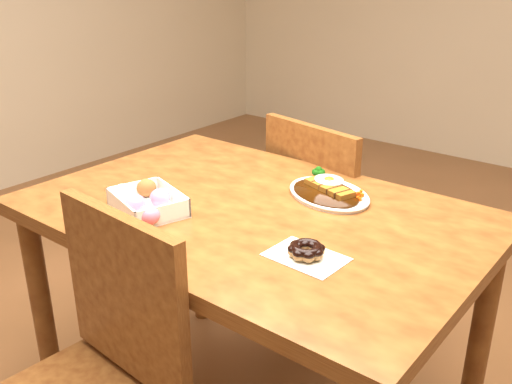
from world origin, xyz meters
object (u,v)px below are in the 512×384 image
Objects in this scene: chair_far at (332,225)px; pon_de_ring at (306,251)px; table at (252,241)px; donut_box at (146,201)px; katsu_curry_plate at (329,191)px.

chair_far reaches higher than pon_de_ring.
table is 5.14× the size of donut_box.
table is at bearing -119.81° from katsu_curry_plate.
chair_far is 2.79× the size of katsu_curry_plate.
pon_de_ring is (0.26, -0.14, 0.12)m from table.
chair_far is at bearing 116.26° from pon_de_ring.
chair_far reaches higher than table.
table is 0.32m from pon_de_ring.
table is 3.86× the size of katsu_curry_plate.
chair_far is 0.80m from pon_de_ring.
chair_far is 0.79m from donut_box.
donut_box is at bearing -137.28° from table.
katsu_curry_plate is 1.33× the size of donut_box.
donut_box is 0.47m from pon_de_ring.
table is 0.57m from chair_far.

